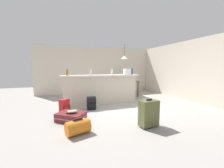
# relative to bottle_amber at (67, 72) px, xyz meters

# --- Properties ---
(ground_plane) EXTENTS (13.00, 13.00, 0.05)m
(ground_plane) POSITION_rel_bottle_amber_xyz_m (1.77, -0.41, -1.24)
(ground_plane) COLOR gray
(wall_back) EXTENTS (6.60, 0.10, 2.50)m
(wall_back) POSITION_rel_bottle_amber_xyz_m (1.77, 2.64, 0.03)
(wall_back) COLOR beige
(wall_back) RESTS_ON ground_plane
(wall_right) EXTENTS (0.10, 6.00, 2.50)m
(wall_right) POSITION_rel_bottle_amber_xyz_m (4.82, -0.11, 0.03)
(wall_right) COLOR beige
(wall_right) RESTS_ON ground_plane
(partition_half_wall) EXTENTS (2.80, 0.20, 1.06)m
(partition_half_wall) POSITION_rel_bottle_amber_xyz_m (1.23, 0.07, -0.69)
(partition_half_wall) COLOR beige
(partition_half_wall) RESTS_ON ground_plane
(bar_countertop) EXTENTS (2.96, 0.40, 0.05)m
(bar_countertop) POSITION_rel_bottle_amber_xyz_m (1.23, 0.07, -0.13)
(bar_countertop) COLOR white
(bar_countertop) RESTS_ON partition_half_wall
(bottle_amber) EXTENTS (0.07, 0.07, 0.21)m
(bottle_amber) POSITION_rel_bottle_amber_xyz_m (0.00, 0.00, 0.00)
(bottle_amber) COLOR #9E661E
(bottle_amber) RESTS_ON bar_countertop
(bottle_clear) EXTENTS (0.06, 0.06, 0.21)m
(bottle_clear) POSITION_rel_bottle_amber_xyz_m (0.81, 0.03, -0.00)
(bottle_clear) COLOR silver
(bottle_clear) RESTS_ON bar_countertop
(bottle_white) EXTENTS (0.07, 0.07, 0.21)m
(bottle_white) POSITION_rel_bottle_amber_xyz_m (1.62, 0.00, 0.00)
(bottle_white) COLOR silver
(bottle_white) RESTS_ON bar_countertop
(bottle_blue) EXTENTS (0.07, 0.07, 0.24)m
(bottle_blue) POSITION_rel_bottle_amber_xyz_m (2.50, 0.06, 0.02)
(bottle_blue) COLOR #284C89
(bottle_blue) RESTS_ON bar_countertop
(grocery_bag) EXTENTS (0.26, 0.18, 0.22)m
(grocery_bag) POSITION_rel_bottle_amber_xyz_m (2.28, 0.06, 0.00)
(grocery_bag) COLOR silver
(grocery_bag) RESTS_ON bar_countertop
(dining_table) EXTENTS (1.10, 0.80, 0.74)m
(dining_table) POSITION_rel_bottle_amber_xyz_m (2.71, 1.12, -0.57)
(dining_table) COLOR #4C331E
(dining_table) RESTS_ON ground_plane
(dining_chair_near_partition) EXTENTS (0.46, 0.46, 0.93)m
(dining_chair_near_partition) POSITION_rel_bottle_amber_xyz_m (2.63, 0.59, -0.70)
(dining_chair_near_partition) COLOR black
(dining_chair_near_partition) RESTS_ON ground_plane
(dining_chair_far_side) EXTENTS (0.40, 0.40, 0.93)m
(dining_chair_far_side) POSITION_rel_bottle_amber_xyz_m (2.78, 1.61, -0.70)
(dining_chair_far_side) COLOR black
(dining_chair_far_side) RESTS_ON ground_plane
(pendant_lamp) EXTENTS (0.34, 0.34, 0.75)m
(pendant_lamp) POSITION_rel_bottle_amber_xyz_m (2.67, 1.21, 0.65)
(pendant_lamp) COLOR black
(suitcase_flat_maroon) EXTENTS (0.86, 0.81, 0.22)m
(suitcase_flat_maroon) POSITION_rel_bottle_amber_xyz_m (0.01, -1.37, -1.11)
(suitcase_flat_maroon) COLOR maroon
(suitcase_flat_maroon) RESTS_ON ground_plane
(duffel_bag_orange) EXTENTS (0.54, 0.42, 0.34)m
(duffel_bag_orange) POSITION_rel_bottle_amber_xyz_m (0.11, -2.18, -1.07)
(duffel_bag_orange) COLOR orange
(duffel_bag_orange) RESTS_ON ground_plane
(suitcase_upright_olive) EXTENTS (0.46, 0.29, 0.67)m
(suitcase_upright_olive) POSITION_rel_bottle_amber_xyz_m (1.70, -2.35, -0.89)
(suitcase_upright_olive) COLOR #51562D
(suitcase_upright_olive) RESTS_ON ground_plane
(backpack_red) EXTENTS (0.34, 0.34, 0.42)m
(backpack_red) POSITION_rel_bottle_amber_xyz_m (-0.13, -0.58, -1.02)
(backpack_red) COLOR red
(backpack_red) RESTS_ON ground_plane
(backpack_black) EXTENTS (0.29, 0.26, 0.42)m
(backpack_black) POSITION_rel_bottle_amber_xyz_m (0.71, -0.53, -1.02)
(backpack_black) COLOR black
(backpack_black) RESTS_ON ground_plane
(book_stack) EXTENTS (0.26, 0.21, 0.06)m
(book_stack) POSITION_rel_bottle_amber_xyz_m (0.03, -1.40, -0.97)
(book_stack) COLOR black
(book_stack) RESTS_ON suitcase_flat_maroon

